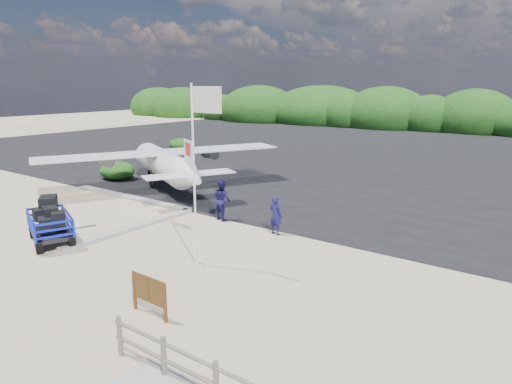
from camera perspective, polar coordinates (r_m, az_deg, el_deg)
ground at (r=16.96m, az=-9.34°, el=-8.63°), size 160.00×160.00×0.00m
asphalt_apron at (r=42.95m, az=20.33°, el=4.13°), size 90.00×50.00×0.04m
lagoon at (r=24.64m, az=-21.76°, el=-2.41°), size 9.00×7.00×0.40m
vegetation_band at (r=67.21m, az=26.28°, el=6.66°), size 124.00×8.00×4.40m
baggage_cart at (r=20.43m, az=-24.15°, el=-5.81°), size 3.36×2.68×1.47m
flagpole at (r=16.63m, az=-7.39°, el=-9.02°), size 1.27×0.55×6.33m
signboard at (r=13.52m, az=-13.06°, el=-14.80°), size 1.45×0.17×1.19m
crew_a at (r=19.45m, az=2.46°, el=-2.93°), size 0.65×0.47×1.69m
crew_b at (r=21.56m, az=-4.32°, el=-0.96°), size 1.08×0.92×1.95m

